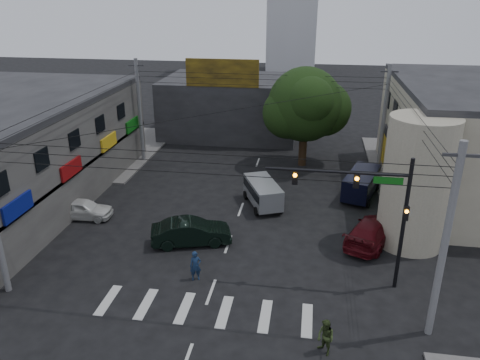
% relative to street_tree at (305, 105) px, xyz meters
% --- Properties ---
extents(ground, '(160.00, 160.00, 0.00)m').
position_rel_street_tree_xyz_m(ground, '(-4.00, -17.00, -5.47)').
color(ground, black).
rests_on(ground, ground).
extents(sidewalk_far_left, '(16.00, 16.00, 0.15)m').
position_rel_street_tree_xyz_m(sidewalk_far_left, '(-22.00, 1.00, -5.40)').
color(sidewalk_far_left, '#514F4C').
rests_on(sidewalk_far_left, ground).
extents(sidewalk_far_right, '(16.00, 16.00, 0.15)m').
position_rel_street_tree_xyz_m(sidewalk_far_right, '(14.00, 1.00, -5.40)').
color(sidewalk_far_right, '#514F4C').
rests_on(sidewalk_far_right, ground).
extents(corner_column, '(4.00, 4.00, 8.00)m').
position_rel_street_tree_xyz_m(corner_column, '(7.00, -13.00, -1.47)').
color(corner_column, gray).
rests_on(corner_column, ground).
extents(building_far, '(14.00, 10.00, 6.00)m').
position_rel_street_tree_xyz_m(building_far, '(-8.00, 9.00, -2.47)').
color(building_far, '#232326').
rests_on(building_far, ground).
extents(billboard, '(7.00, 0.30, 2.60)m').
position_rel_street_tree_xyz_m(billboard, '(-8.00, 4.10, 1.83)').
color(billboard, olive).
rests_on(billboard, building_far).
extents(street_tree, '(6.40, 6.40, 8.70)m').
position_rel_street_tree_xyz_m(street_tree, '(0.00, 0.00, 0.00)').
color(street_tree, black).
rests_on(street_tree, ground).
extents(traffic_gantry, '(7.10, 0.35, 7.20)m').
position_rel_street_tree_xyz_m(traffic_gantry, '(3.82, -18.00, -0.64)').
color(traffic_gantry, black).
rests_on(traffic_gantry, ground).
extents(utility_pole_near_right, '(0.32, 0.32, 9.20)m').
position_rel_street_tree_xyz_m(utility_pole_near_right, '(6.50, -21.50, -0.87)').
color(utility_pole_near_right, '#59595B').
rests_on(utility_pole_near_right, ground).
extents(utility_pole_far_left, '(0.32, 0.32, 9.20)m').
position_rel_street_tree_xyz_m(utility_pole_far_left, '(-14.50, -1.00, -0.87)').
color(utility_pole_far_left, '#59595B').
rests_on(utility_pole_far_left, ground).
extents(utility_pole_far_right, '(0.32, 0.32, 9.20)m').
position_rel_street_tree_xyz_m(utility_pole_far_right, '(6.50, -1.00, -0.87)').
color(utility_pole_far_right, '#59595B').
rests_on(utility_pole_far_right, ground).
extents(dark_sedan, '(4.41, 5.81, 1.60)m').
position_rel_street_tree_xyz_m(dark_sedan, '(-6.26, -15.27, -4.67)').
color(dark_sedan, black).
rests_on(dark_sedan, ground).
extents(white_compact, '(2.04, 4.21, 1.38)m').
position_rel_street_tree_xyz_m(white_compact, '(-14.50, -13.00, -4.79)').
color(white_compact, silver).
rests_on(white_compact, ground).
extents(maroon_sedan, '(6.19, 6.97, 1.55)m').
position_rel_street_tree_xyz_m(maroon_sedan, '(4.70, -13.42, -4.70)').
color(maroon_sedan, '#4C0A10').
rests_on(maroon_sedan, ground).
extents(silver_minivan, '(5.55, 4.88, 1.83)m').
position_rel_street_tree_xyz_m(silver_minivan, '(-2.53, -9.11, -4.56)').
color(silver_minivan, gray).
rests_on(silver_minivan, ground).
extents(navy_van, '(5.95, 4.66, 1.95)m').
position_rel_street_tree_xyz_m(navy_van, '(4.62, -6.34, -4.50)').
color(navy_van, black).
rests_on(navy_van, ground).
extents(traffic_officer, '(0.87, 0.79, 1.69)m').
position_rel_street_tree_xyz_m(traffic_officer, '(-5.05, -19.00, -4.63)').
color(traffic_officer, '#132442').
rests_on(traffic_officer, ground).
extents(pedestrian_olive, '(1.45, 1.45, 1.68)m').
position_rel_street_tree_xyz_m(pedestrian_olive, '(1.79, -23.56, -4.63)').
color(pedestrian_olive, '#2E3D1C').
rests_on(pedestrian_olive, ground).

